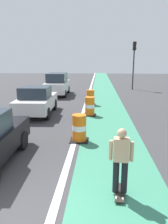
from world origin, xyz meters
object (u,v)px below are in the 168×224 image
object	(u,v)px
parked_sedan_second	(37,101)
parked_suv_third	(57,84)
traffic_barrel_front	(79,128)
traffic_light_corner	(134,57)
skateboarder_on_lane	(121,160)
traffic_barrel_mid	(90,106)
traffic_barrel_back	(90,98)

from	to	relation	value
parked_sedan_second	parked_suv_third	world-z (taller)	parked_suv_third
traffic_barrel_front	traffic_light_corner	distance (m)	17.11
skateboarder_on_lane	traffic_barrel_mid	xyz separation A→B (m)	(-1.05, 7.79, -0.38)
traffic_barrel_mid	traffic_barrel_back	bearing A→B (deg)	91.54
parked_sedan_second	traffic_barrel_front	bearing A→B (deg)	-55.40
traffic_light_corner	traffic_barrel_mid	bearing A→B (deg)	-109.60
skateboarder_on_lane	parked_suv_third	size ratio (longest dim) A/B	0.36
traffic_barrel_front	traffic_barrel_back	world-z (taller)	same
parked_suv_third	traffic_barrel_front	world-z (taller)	parked_suv_third
parked_suv_third	traffic_barrel_front	xyz separation A→B (m)	(3.07, -11.71, -0.50)
parked_sedan_second	traffic_barrel_front	distance (m)	5.17
skateboarder_on_lane	parked_sedan_second	size ratio (longest dim) A/B	0.40
parked_suv_third	traffic_barrel_mid	size ratio (longest dim) A/B	4.27
parked_suv_third	parked_sedan_second	bearing A→B (deg)	-88.90
parked_sedan_second	parked_suv_third	bearing A→B (deg)	91.10
parked_sedan_second	parked_suv_third	xyz separation A→B (m)	(-0.14, 7.46, 0.20)
parked_sedan_second	traffic_light_corner	world-z (taller)	traffic_light_corner
parked_suv_third	traffic_light_corner	distance (m)	9.17
traffic_light_corner	traffic_barrel_front	bearing A→B (deg)	-105.55
traffic_barrel_front	traffic_light_corner	size ratio (longest dim) A/B	0.21
parked_sedan_second	traffic_barrel_back	xyz separation A→B (m)	(3.09, 3.09, -0.30)
skateboarder_on_lane	parked_suv_third	world-z (taller)	parked_suv_third
traffic_barrel_mid	traffic_barrel_front	bearing A→B (deg)	-93.31
skateboarder_on_lane	traffic_barrel_back	distance (m)	10.96
parked_sedan_second	skateboarder_on_lane	bearing A→B (deg)	-61.57
parked_sedan_second	traffic_light_corner	distance (m)	14.36
traffic_barrel_mid	traffic_light_corner	xyz separation A→B (m)	(4.27, 11.99, 2.97)
parked_suv_third	traffic_barrel_back	size ratio (longest dim) A/B	4.27
skateboarder_on_lane	traffic_barrel_back	world-z (taller)	skateboarder_on_lane
traffic_barrel_mid	parked_sedan_second	bearing A→B (deg)	179.79
skateboarder_on_lane	traffic_barrel_back	size ratio (longest dim) A/B	1.55
skateboarder_on_lane	traffic_light_corner	distance (m)	20.21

